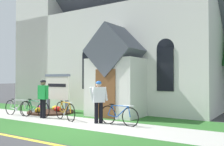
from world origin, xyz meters
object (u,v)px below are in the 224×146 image
at_px(church_sign, 57,88).
at_px(bicycle_blue, 35,109).
at_px(bicycle_orange, 17,108).
at_px(bicycle_silver, 65,111).
at_px(cyclist_in_blue_jersey, 99,99).
at_px(cyclist_in_red_jersey, 43,96).
at_px(bicycle_red, 119,115).

height_order(church_sign, bicycle_blue, church_sign).
bearing_deg(bicycle_orange, bicycle_silver, 5.43).
xyz_separation_m(church_sign, bicycle_blue, (0.37, -1.75, -0.85)).
distance_m(cyclist_in_blue_jersey, cyclist_in_red_jersey, 2.75).
distance_m(bicycle_blue, cyclist_in_blue_jersey, 3.39).
bearing_deg(bicycle_silver, bicycle_orange, -174.57).
relative_size(bicycle_orange, bicycle_red, 1.02).
xyz_separation_m(church_sign, bicycle_red, (4.53, -1.42, -0.85)).
bearing_deg(cyclist_in_red_jersey, bicycle_silver, 8.46).
xyz_separation_m(bicycle_blue, cyclist_in_red_jersey, (0.60, -0.06, 0.59)).
distance_m(church_sign, bicycle_silver, 2.79).
relative_size(church_sign, bicycle_silver, 1.18).
bearing_deg(bicycle_blue, church_sign, 102.03).
distance_m(bicycle_blue, cyclist_in_red_jersey, 0.84).
distance_m(bicycle_blue, bicycle_red, 4.17).
relative_size(cyclist_in_blue_jersey, cyclist_in_red_jersey, 0.98).
bearing_deg(cyclist_in_blue_jersey, bicycle_red, 7.08).
relative_size(bicycle_blue, bicycle_red, 1.02).
height_order(bicycle_blue, bicycle_red, bicycle_blue).
bearing_deg(bicycle_red, cyclist_in_red_jersey, -173.80).
bearing_deg(cyclist_in_blue_jersey, cyclist_in_red_jersey, -174.06).
xyz_separation_m(bicycle_orange, bicycle_blue, (1.00, 0.15, 0.00)).
distance_m(bicycle_red, cyclist_in_blue_jersey, 1.01).
bearing_deg(bicycle_red, church_sign, 162.55).
bearing_deg(bicycle_blue, bicycle_red, 4.49).
bearing_deg(bicycle_red, bicycle_silver, -174.84).
relative_size(bicycle_orange, cyclist_in_red_jersey, 1.06).
relative_size(bicycle_silver, cyclist_in_red_jersey, 0.99).
xyz_separation_m(bicycle_blue, cyclist_in_blue_jersey, (3.33, 0.22, 0.57)).
bearing_deg(cyclist_in_blue_jersey, bicycle_blue, -176.15).
bearing_deg(cyclist_in_red_jersey, cyclist_in_blue_jersey, 5.94).
bearing_deg(church_sign, bicycle_silver, -38.21).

